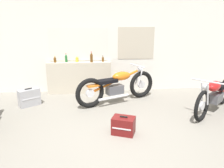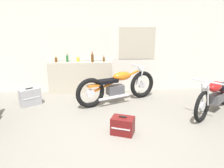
# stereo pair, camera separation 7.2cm
# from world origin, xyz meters

# --- Properties ---
(ground_plane) EXTENTS (24.00, 24.00, 0.00)m
(ground_plane) POSITION_xyz_m (0.00, 0.00, 0.00)
(ground_plane) COLOR gray
(wall_back) EXTENTS (10.00, 0.07, 2.80)m
(wall_back) POSITION_xyz_m (-0.01, 3.11, 1.40)
(wall_back) COLOR silver
(wall_back) RESTS_ON ground_plane
(sill_counter) EXTENTS (1.78, 0.28, 0.89)m
(sill_counter) POSITION_xyz_m (-0.73, 2.93, 0.45)
(sill_counter) COLOR #B7AD99
(sill_counter) RESTS_ON ground_plane
(bottle_leftmost) EXTENTS (0.07, 0.07, 0.17)m
(bottle_leftmost) POSITION_xyz_m (-1.39, 2.93, 0.97)
(bottle_leftmost) COLOR #5B3814
(bottle_leftmost) RESTS_ON sill_counter
(bottle_left_center) EXTENTS (0.06, 0.06, 0.24)m
(bottle_left_center) POSITION_xyz_m (-1.08, 2.96, 1.00)
(bottle_left_center) COLOR #23662D
(bottle_left_center) RESTS_ON sill_counter
(bottle_center) EXTENTS (0.08, 0.08, 0.16)m
(bottle_center) POSITION_xyz_m (-0.78, 2.96, 0.97)
(bottle_center) COLOR gold
(bottle_center) RESTS_ON sill_counter
(bottle_right_center) EXTENTS (0.07, 0.07, 0.29)m
(bottle_right_center) POSITION_xyz_m (-0.38, 2.88, 1.02)
(bottle_right_center) COLOR #5B3814
(bottle_right_center) RESTS_ON sill_counter
(bottle_rightmost) EXTENTS (0.06, 0.06, 0.17)m
(bottle_rightmost) POSITION_xyz_m (-0.06, 2.94, 0.97)
(bottle_rightmost) COLOR #5B3814
(bottle_rightmost) RESTS_ON sill_counter
(motorcycle_red) EXTENTS (1.56, 1.41, 0.84)m
(motorcycle_red) POSITION_xyz_m (2.39, 1.29, 0.41)
(motorcycle_red) COLOR black
(motorcycle_red) RESTS_ON ground_plane
(motorcycle_orange) EXTENTS (2.06, 1.08, 0.90)m
(motorcycle_orange) POSITION_xyz_m (0.27, 2.05, 0.43)
(motorcycle_orange) COLOR black
(motorcycle_orange) RESTS_ON ground_plane
(hard_case_darkred) EXTENTS (0.47, 0.40, 0.34)m
(hard_case_darkred) POSITION_xyz_m (0.22, 0.41, 0.16)
(hard_case_darkred) COLOR maroon
(hard_case_darkred) RESTS_ON ground_plane
(hard_case_silver) EXTENTS (0.53, 0.47, 0.44)m
(hard_case_silver) POSITION_xyz_m (-1.89, 1.97, 0.21)
(hard_case_silver) COLOR #9E9EA3
(hard_case_silver) RESTS_ON ground_plane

